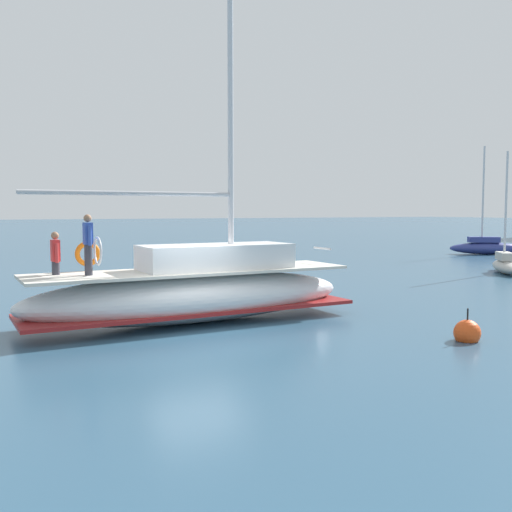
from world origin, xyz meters
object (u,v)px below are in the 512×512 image
main_sailboat (195,290)px  mooring_buoy (467,333)px  moored_catamaran (505,264)px  moored_cutter_right (487,246)px

main_sailboat → mooring_buoy: 7.29m
main_sailboat → moored_catamaran: 19.11m
moored_catamaran → mooring_buoy: 16.91m
moored_cutter_right → moored_catamaran: bearing=-44.8°
mooring_buoy → moored_cutter_right: bearing=130.6°
main_sailboat → mooring_buoy: main_sailboat is taller
main_sailboat → moored_catamaran: bearing=104.9°
mooring_buoy → main_sailboat: bearing=-136.7°
main_sailboat → moored_catamaran: size_ratio=2.05×
mooring_buoy → moored_catamaran: bearing=127.0°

